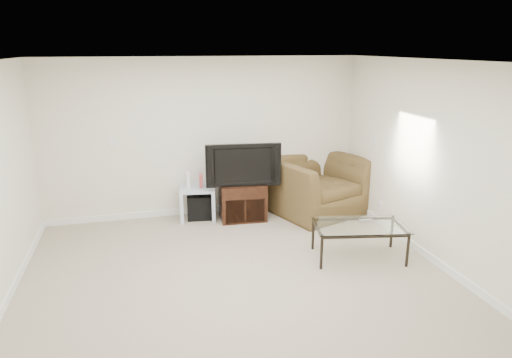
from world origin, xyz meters
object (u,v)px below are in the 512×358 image
object	(u,v)px
television	(243,163)
recliner	(317,176)
subwoofer	(200,206)
tv_stand	(243,201)
coffee_table	(358,241)
side_table	(198,202)

from	to	relation	value
television	recliner	bearing A→B (deg)	7.66
subwoofer	recliner	bearing A→B (deg)	-7.44
tv_stand	subwoofer	distance (m)	0.70
recliner	coffee_table	size ratio (longest dim) A/B	1.21
tv_stand	recliner	world-z (taller)	recliner
tv_stand	coffee_table	distance (m)	2.07
subwoofer	coffee_table	size ratio (longest dim) A/B	0.35
tv_stand	subwoofer	world-z (taller)	tv_stand
coffee_table	recliner	bearing A→B (deg)	86.28
side_table	recliner	xyz separation A→B (m)	(1.93, -0.23, 0.35)
tv_stand	side_table	bearing A→B (deg)	164.80
side_table	coffee_table	world-z (taller)	side_table
recliner	coffee_table	distance (m)	1.78
side_table	coffee_table	xyz separation A→B (m)	(1.82, -1.96, -0.03)
subwoofer	recliner	distance (m)	1.96
television	recliner	size ratio (longest dim) A/B	0.76
television	side_table	world-z (taller)	television
television	subwoofer	world-z (taller)	television
tv_stand	subwoofer	size ratio (longest dim) A/B	1.75
side_table	coffee_table	size ratio (longest dim) A/B	0.47
side_table	recliner	bearing A→B (deg)	-6.80
television	coffee_table	world-z (taller)	television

